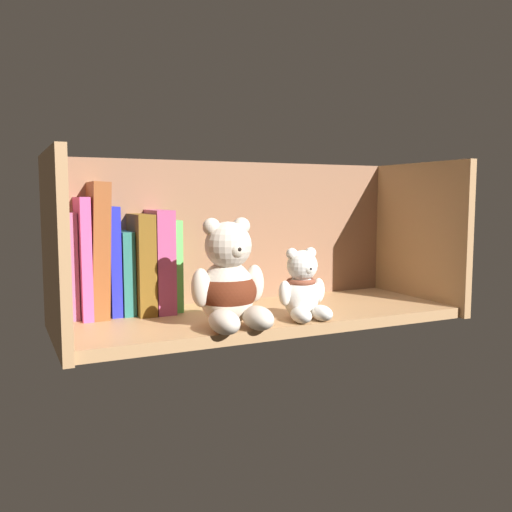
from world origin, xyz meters
The scene contains 14 objects.
shelf_board centered at (0.00, 0.00, 1.00)cm, with size 72.03×26.50×2.00cm, color tan.
shelf_back_panel centered at (0.00, 13.85, 15.31)cm, with size 74.43×1.20×30.61cm, color #8A5F44.
shelf_side_panel_left centered at (-36.82, 0.00, 15.31)cm, with size 1.60×28.90×30.61cm, color tan.
shelf_side_panel_right centered at (36.82, 0.00, 15.31)cm, with size 1.60×28.90×30.61cm, color tan.
book_0 centered at (-33.45, 10.81, 11.36)cm, with size 2.13×9.41×18.73cm, color #AB537D.
book_1 centered at (-31.29, 10.81, 12.71)cm, with size 1.79×13.62×21.42cm, color #CD4888.
book_2 centered at (-28.71, 10.81, 14.02)cm, with size 2.97×13.17×24.03cm, color brown.
book_3 centered at (-26.07, 10.81, 11.86)cm, with size 1.89×10.47×19.72cm, color #2027BF.
book_4 centered at (-23.84, 10.81, 9.61)cm, with size 2.16×11.15×15.21cm, color #256961.
book_5 centered at (-20.99, 10.81, 11.16)cm, with size 3.14×14.91×18.33cm, color brown.
book_6 centered at (-17.51, 10.81, 11.52)cm, with size 3.42×14.65×19.04cm, color #AE4477.
book_7 centered at (-14.78, 10.81, 10.56)cm, with size 1.63×11.16×17.13cm, color #5BCE58.
teddy_bear_larger centered at (-10.58, -8.40, 9.09)cm, with size 13.20×13.82×18.05cm.
teddy_bear_smaller centered at (3.47, -8.51, 7.36)cm, with size 9.10×9.19×12.57cm.
Camera 1 is at (-45.16, -92.03, 23.28)cm, focal length 38.87 mm.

